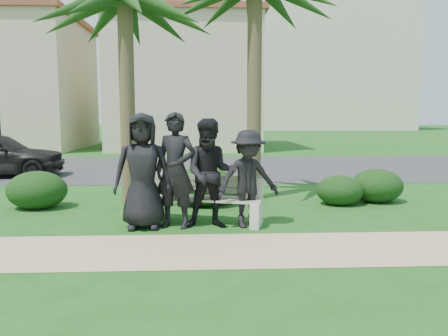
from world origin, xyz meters
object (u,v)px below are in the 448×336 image
Objects in this scene: man_a at (143,171)px; park_bench at (196,202)px; man_c at (211,174)px; man_d at (248,179)px; man_b at (176,170)px.

park_bench is at bearing 18.00° from man_a.
man_c is at bearing -3.89° from man_a.
man_c is 1.12× the size of man_d.
man_d is at bearing 17.11° from man_b.
man_d is at bearing -6.19° from park_bench.
park_bench is at bearing 61.19° from man_b.
man_d is (0.62, 0.01, -0.09)m from man_c.
man_d is (1.75, -0.01, -0.14)m from man_a.
park_bench is 1.11m from man_a.
man_a reaches higher than man_c.
park_bench is at bearing 144.18° from man_d.
man_a reaches higher than park_bench.
man_b reaches higher than man_d.
man_b is at bearing -122.94° from park_bench.
man_b is at bearing 176.35° from man_c.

